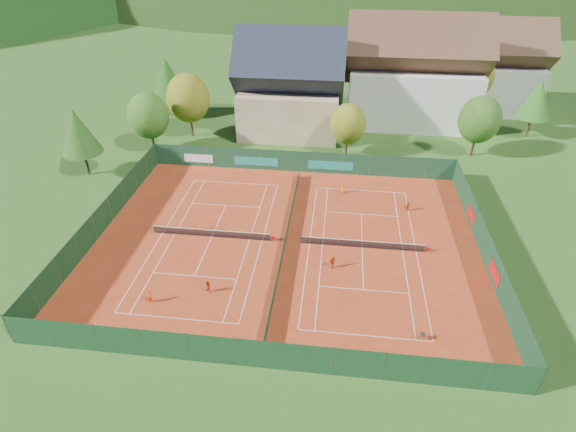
# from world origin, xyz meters

# --- Properties ---
(ground) EXTENTS (600.00, 600.00, 0.00)m
(ground) POSITION_xyz_m (0.00, 0.00, -0.02)
(ground) COLOR #285219
(ground) RESTS_ON ground
(clay_pad) EXTENTS (40.00, 32.00, 0.01)m
(clay_pad) POSITION_xyz_m (0.00, 0.00, 0.01)
(clay_pad) COLOR #A53518
(clay_pad) RESTS_ON ground
(court_markings_left) EXTENTS (11.03, 23.83, 0.00)m
(court_markings_left) POSITION_xyz_m (-8.00, 0.00, 0.01)
(court_markings_left) COLOR white
(court_markings_left) RESTS_ON ground
(court_markings_right) EXTENTS (11.03, 23.83, 0.00)m
(court_markings_right) POSITION_xyz_m (8.00, 0.00, 0.01)
(court_markings_right) COLOR white
(court_markings_right) RESTS_ON ground
(tennis_net_left) EXTENTS (13.30, 0.10, 1.02)m
(tennis_net_left) POSITION_xyz_m (-7.85, 0.00, 0.51)
(tennis_net_left) COLOR #59595B
(tennis_net_left) RESTS_ON ground
(tennis_net_right) EXTENTS (13.30, 0.10, 1.02)m
(tennis_net_right) POSITION_xyz_m (8.15, 0.00, 0.51)
(tennis_net_right) COLOR #59595B
(tennis_net_right) RESTS_ON ground
(court_divider) EXTENTS (0.03, 28.80, 1.00)m
(court_divider) POSITION_xyz_m (0.00, 0.00, 0.50)
(court_divider) COLOR #12331D
(court_divider) RESTS_ON ground
(fence_north) EXTENTS (40.00, 0.10, 3.00)m
(fence_north) POSITION_xyz_m (-0.46, 15.99, 1.47)
(fence_north) COLOR #163C24
(fence_north) RESTS_ON ground
(fence_south) EXTENTS (40.00, 0.04, 3.00)m
(fence_south) POSITION_xyz_m (0.00, -16.00, 1.50)
(fence_south) COLOR #14371B
(fence_south) RESTS_ON ground
(fence_west) EXTENTS (0.04, 32.00, 3.00)m
(fence_west) POSITION_xyz_m (-20.00, 0.00, 1.50)
(fence_west) COLOR #123318
(fence_west) RESTS_ON ground
(fence_east) EXTENTS (0.09, 32.00, 3.00)m
(fence_east) POSITION_xyz_m (20.00, 0.05, 1.48)
(fence_east) COLOR #13341E
(fence_east) RESTS_ON ground
(chalet) EXTENTS (16.20, 12.00, 16.00)m
(chalet) POSITION_xyz_m (-3.00, 30.00, 6.62)
(chalet) COLOR beige
(chalet) RESTS_ON ground
(hotel_block_a) EXTENTS (21.60, 11.00, 17.25)m
(hotel_block_a) POSITION_xyz_m (16.00, 36.00, 7.38)
(hotel_block_a) COLOR silver
(hotel_block_a) RESTS_ON ground
(hotel_block_b) EXTENTS (17.28, 10.00, 15.50)m
(hotel_block_b) POSITION_xyz_m (30.00, 44.00, 6.62)
(hotel_block_b) COLOR silver
(hotel_block_b) RESTS_ON ground
(tree_west_front) EXTENTS (5.72, 5.72, 8.69)m
(tree_west_front) POSITION_xyz_m (-22.00, 20.00, 5.39)
(tree_west_front) COLOR #472A19
(tree_west_front) RESTS_ON ground
(tree_west_mid) EXTENTS (6.44, 6.44, 9.78)m
(tree_west_mid) POSITION_xyz_m (-18.00, 26.00, 6.07)
(tree_west_mid) COLOR #4E341B
(tree_west_mid) RESTS_ON ground
(tree_west_back) EXTENTS (5.60, 5.60, 10.00)m
(tree_west_back) POSITION_xyz_m (-24.00, 34.00, 6.74)
(tree_west_back) COLOR #492C1A
(tree_west_back) RESTS_ON ground
(tree_center) EXTENTS (5.01, 5.01, 7.60)m
(tree_center) POSITION_xyz_m (6.00, 22.00, 4.72)
(tree_center) COLOR #442B18
(tree_center) RESTS_ON ground
(tree_east_front) EXTENTS (5.72, 5.72, 8.69)m
(tree_east_front) POSITION_xyz_m (24.00, 24.00, 5.39)
(tree_east_front) COLOR #412617
(tree_east_front) RESTS_ON ground
(tree_east_mid) EXTENTS (5.04, 5.04, 9.00)m
(tree_east_mid) POSITION_xyz_m (34.00, 32.00, 6.06)
(tree_east_mid) COLOR #4D361B
(tree_east_mid) RESTS_ON ground
(tree_west_side) EXTENTS (5.04, 5.04, 9.00)m
(tree_west_side) POSITION_xyz_m (-28.00, 12.00, 6.06)
(tree_west_side) COLOR #412C17
(tree_west_side) RESTS_ON ground
(tree_east_back) EXTENTS (7.15, 7.15, 10.86)m
(tree_east_back) POSITION_xyz_m (26.00, 40.00, 6.74)
(tree_east_back) COLOR #462919
(tree_east_back) RESTS_ON ground
(mountain_backdrop) EXTENTS (820.00, 530.00, 242.00)m
(mountain_backdrop) POSITION_xyz_m (28.54, 233.48, -39.64)
(mountain_backdrop) COLOR black
(mountain_backdrop) RESTS_ON ground
(ball_hopper) EXTENTS (0.34, 0.34, 0.80)m
(ball_hopper) POSITION_xyz_m (12.57, -11.78, 0.56)
(ball_hopper) COLOR slate
(ball_hopper) RESTS_ON ground
(loose_ball_0) EXTENTS (0.07, 0.07, 0.07)m
(loose_ball_0) POSITION_xyz_m (-9.34, -4.08, 0.03)
(loose_ball_0) COLOR #CCD833
(loose_ball_0) RESTS_ON ground
(loose_ball_1) EXTENTS (0.07, 0.07, 0.07)m
(loose_ball_1) POSITION_xyz_m (7.28, -9.60, 0.03)
(loose_ball_1) COLOR #CCD833
(loose_ball_1) RESTS_ON ground
(loose_ball_2) EXTENTS (0.07, 0.07, 0.07)m
(loose_ball_2) POSITION_xyz_m (0.82, 4.61, 0.03)
(loose_ball_2) COLOR #CCD833
(loose_ball_2) RESTS_ON ground
(loose_ball_3) EXTENTS (0.07, 0.07, 0.07)m
(loose_ball_3) POSITION_xyz_m (-1.76, 10.39, 0.03)
(loose_ball_3) COLOR #CCD833
(loose_ball_3) RESTS_ON ground
(loose_ball_4) EXTENTS (0.07, 0.07, 0.07)m
(loose_ball_4) POSITION_xyz_m (11.18, -0.57, 0.03)
(loose_ball_4) COLOR #CCD833
(loose_ball_4) RESTS_ON ground
(player_left_near) EXTENTS (0.52, 0.35, 1.40)m
(player_left_near) POSITION_xyz_m (-10.83, -10.30, 0.70)
(player_left_near) COLOR #DE4E13
(player_left_near) RESTS_ON ground
(player_left_mid) EXTENTS (0.84, 0.80, 1.36)m
(player_left_mid) POSITION_xyz_m (-6.08, -8.44, 0.68)
(player_left_mid) COLOR #D44112
(player_left_mid) RESTS_ON ground
(player_left_far) EXTENTS (0.94, 0.79, 1.26)m
(player_left_far) POSITION_xyz_m (-10.03, 0.92, 0.63)
(player_left_far) COLOR #CC4A12
(player_left_far) RESTS_ON ground
(player_right_near) EXTENTS (0.90, 0.80, 1.46)m
(player_right_near) POSITION_xyz_m (5.02, -3.60, 0.73)
(player_right_near) COLOR #CD4B12
(player_right_near) RESTS_ON ground
(player_right_far_a) EXTENTS (0.68, 0.49, 1.29)m
(player_right_far_a) POSITION_xyz_m (5.81, 11.00, 0.65)
(player_right_far_a) COLOR orange
(player_right_far_a) RESTS_ON ground
(player_right_far_b) EXTENTS (1.16, 0.87, 1.22)m
(player_right_far_b) POSITION_xyz_m (13.33, 7.79, 0.61)
(player_right_far_b) COLOR #DA5413
(player_right_far_b) RESTS_ON ground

